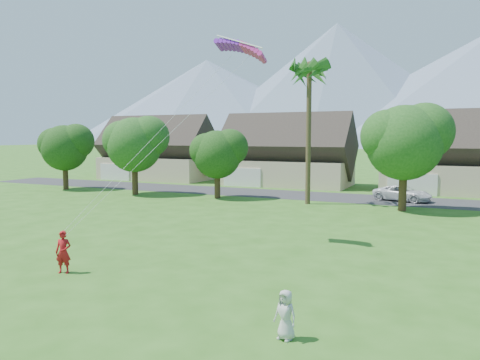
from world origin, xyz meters
The scene contains 10 objects.
ground centered at (0.00, 0.00, 0.00)m, with size 500.00×500.00×0.00m, color #2D6019.
street centered at (0.00, 34.00, 0.01)m, with size 90.00×7.00×0.01m, color #2D2D30.
kite_flyer centered at (-5.64, 3.77, 0.94)m, with size 0.69×0.45×1.88m, color #AE1318.
watcher centered at (5.42, 1.52, 0.75)m, with size 0.73×0.48×1.50m, color #BABAB5.
parked_car centered at (5.42, 34.00, 0.72)m, with size 2.38×5.15×1.43m, color silver.
mountain_ridge centered at (10.40, 260.00, 29.07)m, with size 540.00×240.00×70.00m.
houses_row centered at (0.49, 42.99, 3.44)m, with size 72.75×8.19×8.86m.
tree_row centered at (-1.14, 27.92, 4.89)m, with size 62.27×6.67×8.45m.
fan_palm centered at (-2.00, 28.50, 11.80)m, with size 3.00×3.00×13.80m.
parafoil_kite centered at (-1.07, 12.55, 10.85)m, with size 2.95×1.00×0.50m.
Camera 1 is at (9.83, -11.16, 6.02)m, focal length 35.00 mm.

